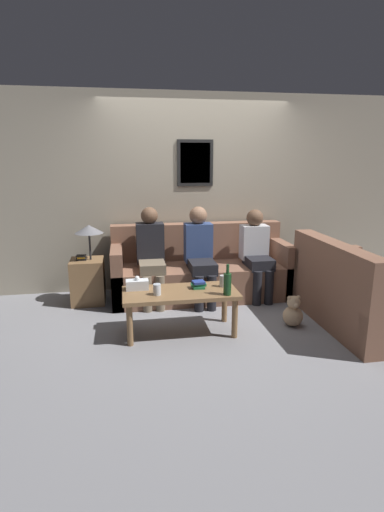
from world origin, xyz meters
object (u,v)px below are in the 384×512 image
at_px(person_left, 151,252).
at_px(person_right, 257,250).
at_px(person_middle, 200,251).
at_px(drinking_glass, 157,289).
at_px(couch_side, 354,296).
at_px(couch_main, 200,272).
at_px(wine_bottle, 227,283).
at_px(coffee_table, 180,297).
at_px(teddy_bear, 293,313).

bearing_deg(person_left, person_right, -1.66).
bearing_deg(person_middle, person_right, 2.01).
bearing_deg(drinking_glass, person_left, 88.99).
bearing_deg(couch_side, couch_main, 49.77).
bearing_deg(drinking_glass, wine_bottle, -9.33).
height_order(couch_main, wine_bottle, couch_main).
relative_size(couch_side, person_right, 1.42).
height_order(coffee_table, drinking_glass, drinking_glass).
bearing_deg(person_left, person_middle, -6.16).
distance_m(person_right, teddy_bear, 1.08).
height_order(couch_main, teddy_bear, couch_main).
xyz_separation_m(person_left, teddy_bear, (1.45, -1.00, -0.49)).
height_order(wine_bottle, person_middle, person_middle).
xyz_separation_m(couch_side, person_left, (-2.10, 1.08, 0.32)).
bearing_deg(person_middle, drinking_glass, -122.26).
distance_m(coffee_table, wine_bottle, 0.51).
height_order(coffee_table, person_left, person_left).
xyz_separation_m(wine_bottle, person_left, (-0.66, 1.16, 0.07)).
relative_size(drinking_glass, person_left, 0.09).
bearing_deg(coffee_table, person_middle, 67.32).
relative_size(wine_bottle, teddy_bear, 0.91).
distance_m(person_middle, teddy_bear, 1.36).
height_order(person_left, teddy_bear, person_left).
relative_size(couch_main, couch_side, 1.42).
relative_size(couch_side, coffee_table, 1.38).
bearing_deg(person_right, drinking_glass, -143.44).
bearing_deg(coffee_table, person_left, 102.92).
height_order(couch_side, wine_bottle, couch_side).
xyz_separation_m(drinking_glass, person_right, (1.36, 1.01, 0.11)).
xyz_separation_m(couch_main, person_right, (0.69, -0.19, 0.30)).
height_order(drinking_glass, person_left, person_left).
distance_m(couch_main, drinking_glass, 1.38).
relative_size(couch_main, wine_bottle, 7.31).
bearing_deg(wine_bottle, drinking_glass, 170.67).
bearing_deg(teddy_bear, coffee_table, 178.50).
bearing_deg(wine_bottle, coffee_table, 156.91).
bearing_deg(couch_main, person_left, -167.29).
bearing_deg(couch_side, person_right, 36.06).
xyz_separation_m(coffee_table, drinking_glass, (-0.24, -0.08, 0.12)).
bearing_deg(teddy_bear, person_left, 145.21).
xyz_separation_m(person_left, person_middle, (0.60, -0.06, 0.00)).
bearing_deg(drinking_glass, couch_side, -0.90).
height_order(coffee_table, wine_bottle, wine_bottle).
bearing_deg(teddy_bear, drinking_glass, -178.28).
bearing_deg(drinking_glass, couch_main, 60.78).
height_order(wine_bottle, person_left, person_left).
relative_size(person_left, person_middle, 1.00).
xyz_separation_m(couch_side, drinking_glass, (-2.12, 0.03, 0.19)).
bearing_deg(person_right, couch_main, 165.01).
relative_size(couch_side, wine_bottle, 5.15).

